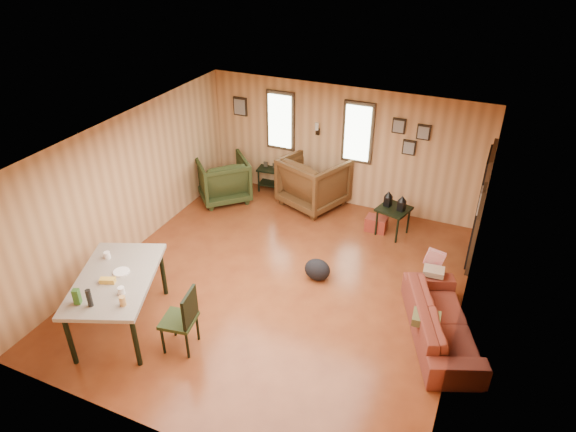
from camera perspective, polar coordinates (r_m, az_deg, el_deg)
name	(u,v)px	position (r m, az deg, el deg)	size (l,w,h in m)	color
room	(295,213)	(7.73, 0.77, 0.30)	(5.54, 6.04, 2.44)	brown
sofa	(443,316)	(7.41, 16.85, -10.62)	(1.94, 0.57, 0.76)	maroon
recliner_brown	(314,179)	(10.18, 2.90, 4.09)	(1.10, 1.03, 1.13)	#503218
recliner_green	(223,177)	(10.50, -7.25, 4.30)	(0.96, 0.90, 0.98)	#283317
end_table	(271,174)	(10.87, -1.94, 4.66)	(0.54, 0.50, 0.63)	black
side_table	(394,207)	(9.38, 11.72, 1.01)	(0.64, 0.64, 0.84)	black
cooler	(376,224)	(9.65, 9.77, -0.86)	(0.38, 0.27, 0.27)	maroon
backpack	(317,270)	(8.27, 3.28, -5.97)	(0.44, 0.34, 0.36)	black
sofa_pillows	(431,290)	(7.63, 15.56, -7.91)	(0.49, 1.55, 0.32)	#4F4F2C
dining_table	(115,283)	(7.40, -18.64, -7.02)	(1.57, 1.93, 1.10)	gray
dining_chair	(183,317)	(7.00, -11.57, -10.95)	(0.50, 0.50, 0.95)	#283317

